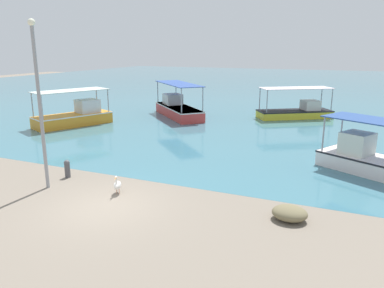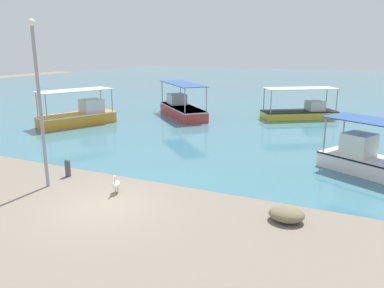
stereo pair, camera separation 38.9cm
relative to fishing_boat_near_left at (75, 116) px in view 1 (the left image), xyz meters
name	(u,v)px [view 1 (the left image)]	position (x,y,z in m)	size (l,w,h in m)	color
ground	(105,207)	(10.98, -11.40, -0.70)	(120.00, 120.00, 0.00)	gray
harbor_water	(298,86)	(10.98, 36.60, -0.70)	(110.00, 90.00, 0.00)	teal
fishing_boat_near_left	(75,116)	(0.00, 0.00, 0.00)	(4.09, 5.94, 2.61)	orange
fishing_boat_outer	(297,111)	(14.70, 9.66, -0.13)	(6.14, 4.93, 2.47)	gold
fishing_boat_center	(378,161)	(20.21, -3.48, -0.06)	(5.88, 4.34, 2.48)	white
fishing_boat_far_left	(178,108)	(5.40, 6.41, -0.02)	(6.21, 6.22, 2.77)	#C23935
pelican	(117,185)	(10.68, -10.17, -0.32)	(0.47, 0.78, 0.80)	#E0997A
lamp_post	(39,98)	(7.63, -10.73, 3.01)	(0.28, 0.28, 6.69)	gray
mooring_bollard	(67,168)	(7.51, -9.42, -0.27)	(0.25, 0.25, 0.81)	#47474C
net_pile	(290,213)	(17.33, -9.83, -0.45)	(1.19, 1.01, 0.50)	#756A4B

